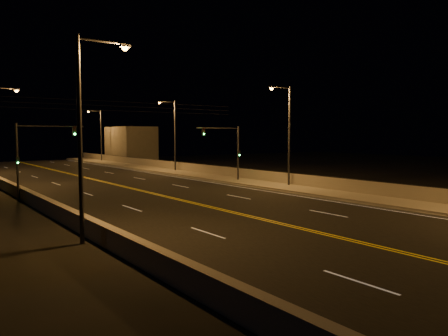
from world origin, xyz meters
TOP-DOWN VIEW (x-y plane):
  - road at (0.00, 20.00)m, footprint 18.00×120.00m
  - sidewalk at (10.80, 20.00)m, footprint 3.60×120.00m
  - curb at (8.93, 20.00)m, footprint 0.14×120.00m
  - parapet_wall at (12.45, 20.00)m, footprint 0.30×120.00m
  - jersey_barrier at (-9.49, 20.00)m, footprint 0.45×120.00m
  - distant_building_right at (16.50, 66.53)m, footprint 6.00×10.00m
  - parapet_rail at (12.45, 20.00)m, footprint 0.06×120.00m
  - lane_markings at (0.00, 19.93)m, footprint 17.32×116.00m
  - streetlight_1 at (11.52, 21.36)m, footprint 2.55×0.28m
  - streetlight_2 at (11.52, 42.19)m, footprint 2.55×0.28m
  - streetlight_3 at (11.52, 68.59)m, footprint 2.55×0.28m
  - streetlight_4 at (-9.92, 12.12)m, footprint 2.55×0.28m
  - traffic_signal_right at (9.96, 27.87)m, footprint 5.11×0.31m
  - traffic_signal_left at (-8.76, 27.87)m, footprint 5.11×0.31m
  - overhead_wires at (0.00, 29.50)m, footprint 22.00×0.03m

SIDE VIEW (x-z plane):
  - road at x=0.00m, z-range 0.00..0.02m
  - lane_markings at x=0.00m, z-range 0.02..0.02m
  - curb at x=8.93m, z-range 0.00..0.15m
  - sidewalk at x=10.80m, z-range 0.00..0.30m
  - jersey_barrier at x=-9.49m, z-range 0.00..0.92m
  - parapet_wall at x=12.45m, z-range 0.30..1.30m
  - parapet_rail at x=12.45m, z-range 1.30..1.36m
  - distant_building_right at x=16.50m, z-range 0.00..6.32m
  - traffic_signal_right at x=9.96m, z-range 0.79..6.54m
  - traffic_signal_left at x=-8.76m, z-range 0.79..6.54m
  - streetlight_1 at x=11.52m, z-range 0.71..9.95m
  - streetlight_2 at x=11.52m, z-range 0.71..9.95m
  - streetlight_3 at x=11.52m, z-range 0.71..9.95m
  - streetlight_4 at x=-9.92m, z-range 0.71..9.95m
  - overhead_wires at x=0.00m, z-range 6.98..7.81m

